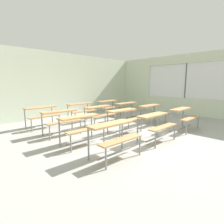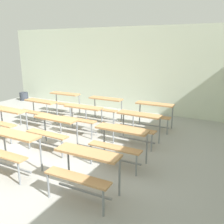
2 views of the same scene
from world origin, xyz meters
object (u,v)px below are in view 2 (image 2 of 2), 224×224
object	(u,v)px
desk_bench_r1c0	(5,117)
desk_bench_r1c2	(119,138)
desk_bench_r2c1	(81,113)
desk_bench_r2c2	(137,122)
desk_bench_r2c0	(39,107)
desk_bench_r0c2	(84,164)
desk_bench_r3c2	(153,110)
desk_bench_r0c1	(11,144)
desk_bench_r3c1	(104,104)
trash_bin	(24,96)
desk_bench_r3c0	(63,99)
desk_bench_r1c1	(53,126)

from	to	relation	value
desk_bench_r1c0	desk_bench_r1c2	distance (m)	3.32
desk_bench_r2c1	desk_bench_r2c2	size ratio (longest dim) A/B	0.99
desk_bench_r2c2	desk_bench_r2c0	bearing A→B (deg)	-177.68
desk_bench_r2c0	desk_bench_r0c2	bearing A→B (deg)	-34.04
desk_bench_r1c2	desk_bench_r2c1	xyz separation A→B (m)	(-1.72, 1.15, 0.00)
desk_bench_r1c0	desk_bench_r3c2	distance (m)	4.05
desk_bench_r0c1	desk_bench_r3c1	xyz separation A→B (m)	(0.01, 3.60, 0.00)
trash_bin	desk_bench_r3c2	bearing A→B (deg)	-9.15
desk_bench_r0c2	desk_bench_r3c0	bearing A→B (deg)	131.22
desk_bench_r3c2	trash_bin	size ratio (longest dim) A/B	3.04
desk_bench_r1c1	desk_bench_r3c0	world-z (taller)	same
desk_bench_r0c2	desk_bench_r2c2	world-z (taller)	same
desk_bench_r0c2	desk_bench_r3c2	xyz separation A→B (m)	(-0.07, 3.66, 0.00)
desk_bench_r1c0	desk_bench_r2c0	size ratio (longest dim) A/B	0.99
desk_bench_r2c0	trash_bin	size ratio (longest dim) A/B	3.06
desk_bench_r3c2	desk_bench_r3c1	bearing A→B (deg)	179.47
desk_bench_r1c1	desk_bench_r3c1	bearing A→B (deg)	91.42
desk_bench_r1c2	desk_bench_r2c2	size ratio (longest dim) A/B	0.99
desk_bench_r3c2	desk_bench_r1c2	bearing A→B (deg)	-89.60
desk_bench_r0c2	desk_bench_r3c1	bearing A→B (deg)	113.77
desk_bench_r1c0	desk_bench_r3c2	bearing A→B (deg)	37.87
desk_bench_r0c2	desk_bench_r3c2	size ratio (longest dim) A/B	1.00
desk_bench_r0c1	desk_bench_r3c1	world-z (taller)	same
desk_bench_r0c1	desk_bench_r2c2	size ratio (longest dim) A/B	0.99
desk_bench_r1c1	desk_bench_r1c2	size ratio (longest dim) A/B	1.01
desk_bench_r1c2	desk_bench_r3c0	distance (m)	4.13
desk_bench_r1c2	trash_bin	distance (m)	7.24
desk_bench_r1c2	desk_bench_r2c1	size ratio (longest dim) A/B	0.99
desk_bench_r2c2	desk_bench_r0c2	bearing A→B (deg)	-86.33
desk_bench_r1c1	desk_bench_r3c1	size ratio (longest dim) A/B	1.01
desk_bench_r0c1	desk_bench_r1c2	xyz separation A→B (m)	(1.70, 1.23, 0.00)
desk_bench_r1c2	desk_bench_r3c1	size ratio (longest dim) A/B	1.00
desk_bench_r2c1	desk_bench_r2c2	xyz separation A→B (m)	(1.63, 0.03, 0.00)
desk_bench_r2c0	desk_bench_r2c1	xyz separation A→B (m)	(1.56, 0.01, 0.00)
desk_bench_r2c1	desk_bench_r3c1	world-z (taller)	same
desk_bench_r1c2	desk_bench_r1c0	bearing A→B (deg)	-179.51
desk_bench_r1c0	desk_bench_r1c1	size ratio (longest dim) A/B	1.00
desk_bench_r2c2	desk_bench_r1c0	bearing A→B (deg)	-157.91
desk_bench_r3c0	desk_bench_r0c2	bearing A→B (deg)	-49.04
desk_bench_r1c1	desk_bench_r2c0	size ratio (longest dim) A/B	0.99
desk_bench_r1c2	desk_bench_r2c0	bearing A→B (deg)	160.89
desk_bench_r3c2	trash_bin	bearing A→B (deg)	169.40
desk_bench_r1c1	desk_bench_r3c2	bearing A→B (deg)	57.90
desk_bench_r0c2	desk_bench_r2c2	bearing A→B (deg)	90.82
desk_bench_r0c1	desk_bench_r3c0	xyz separation A→B (m)	(-1.65, 3.64, 0.00)
desk_bench_r2c0	desk_bench_r3c2	size ratio (longest dim) A/B	1.01
desk_bench_r1c2	desk_bench_r2c2	xyz separation A→B (m)	(-0.09, 1.18, 0.00)
desk_bench_r0c2	desk_bench_r3c2	bearing A→B (deg)	89.95
desk_bench_r1c0	desk_bench_r1c1	world-z (taller)	same
desk_bench_r1c0	desk_bench_r3c0	bearing A→B (deg)	91.90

